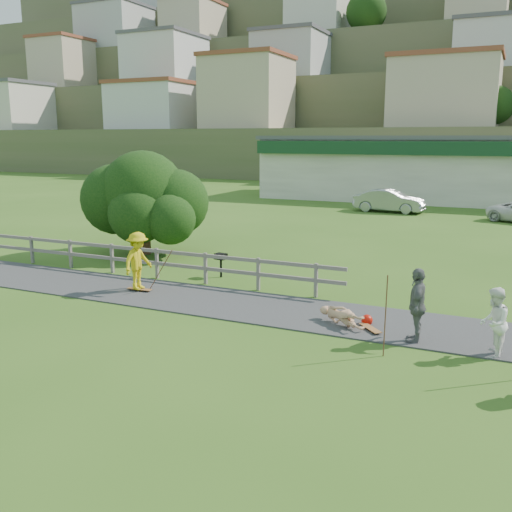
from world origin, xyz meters
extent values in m
plane|color=#345C1A|center=(0.00, 0.00, 0.00)|extent=(260.00, 260.00, 0.00)
cube|color=#333335|center=(0.00, 1.50, 0.02)|extent=(34.00, 3.00, 0.04)
cube|color=#66605A|center=(-10.00, 3.30, 0.55)|extent=(0.10, 0.10, 1.10)
cube|color=#66605A|center=(-8.00, 3.30, 0.55)|extent=(0.10, 0.10, 1.10)
cube|color=#66605A|center=(-6.00, 3.30, 0.55)|extent=(0.10, 0.10, 1.10)
cube|color=#66605A|center=(-4.00, 3.30, 0.55)|extent=(0.10, 0.10, 1.10)
cube|color=#66605A|center=(-2.00, 3.30, 0.55)|extent=(0.10, 0.10, 1.10)
cube|color=#66605A|center=(0.00, 3.30, 0.55)|extent=(0.10, 0.10, 1.10)
cube|color=#66605A|center=(2.00, 3.30, 0.55)|extent=(0.10, 0.10, 1.10)
cube|color=#66605A|center=(-4.50, 3.30, 1.00)|extent=(15.00, 0.08, 0.12)
cube|color=#66605A|center=(-4.50, 3.30, 0.55)|extent=(15.00, 0.08, 0.12)
cube|color=#BBB4A4|center=(4.00, 35.00, 2.40)|extent=(32.00, 10.00, 4.80)
cube|color=#163D21|center=(4.00, 29.80, 4.20)|extent=(32.00, 0.60, 1.00)
cube|color=#4E4E53|center=(4.00, 35.00, 4.95)|extent=(32.50, 10.50, 0.30)
cube|color=#4B5733|center=(0.00, 55.00, 3.00)|extent=(220.00, 14.00, 6.00)
cube|color=beige|center=(0.00, 55.00, 9.50)|extent=(10.00, 9.00, 7.00)
cube|color=#4E4E53|center=(0.00, 55.00, 13.25)|extent=(10.40, 9.40, 0.50)
cube|color=#4B5733|center=(0.00, 68.00, 6.50)|extent=(220.00, 14.00, 13.00)
cube|color=beige|center=(0.00, 68.00, 16.50)|extent=(10.00, 9.00, 7.00)
cube|color=#4E4E53|center=(0.00, 68.00, 20.25)|extent=(10.40, 9.40, 0.50)
cube|color=#4B5733|center=(0.00, 81.00, 10.50)|extent=(220.00, 14.00, 21.00)
cube|color=beige|center=(0.00, 81.00, 24.50)|extent=(10.00, 9.00, 7.00)
cube|color=#4B5733|center=(0.00, 94.00, 15.00)|extent=(220.00, 14.00, 30.00)
cube|color=#4B5733|center=(0.00, 108.00, 20.00)|extent=(220.00, 14.00, 40.00)
imported|color=gold|center=(-3.48, 1.49, 0.94)|extent=(0.76, 1.25, 1.89)
imported|color=tan|center=(3.55, 0.89, 0.28)|extent=(1.11, 1.48, 0.55)
imported|color=white|center=(7.31, 0.22, 0.83)|extent=(0.69, 0.85, 1.65)
imported|color=slate|center=(5.55, 0.48, 0.94)|extent=(0.56, 1.14, 1.89)
imported|color=#97999E|center=(-0.29, 25.38, 0.77)|extent=(4.76, 1.93, 1.54)
sphere|color=#B61206|center=(4.15, 1.24, 0.15)|extent=(0.31, 0.31, 0.31)
cylinder|color=brown|center=(-2.88, 1.89, 0.85)|extent=(0.03, 0.03, 1.70)
cylinder|color=brown|center=(5.05, -0.78, 0.97)|extent=(0.03, 0.03, 1.94)
camera|label=1|loc=(7.55, -13.35, 4.98)|focal=40.00mm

